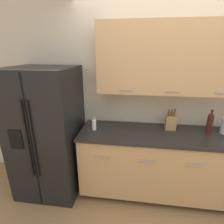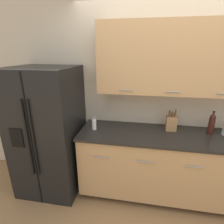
{
  "view_description": "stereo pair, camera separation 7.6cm",
  "coord_description": "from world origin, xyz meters",
  "views": [
    {
      "loc": [
        -0.43,
        -1.24,
        1.92
      ],
      "look_at": [
        -0.72,
        0.83,
        1.18
      ],
      "focal_mm": 28.0,
      "sensor_mm": 36.0,
      "label": 1
    },
    {
      "loc": [
        -0.36,
        -1.23,
        1.92
      ],
      "look_at": [
        -0.72,
        0.83,
        1.18
      ],
      "focal_mm": 28.0,
      "sensor_mm": 36.0,
      "label": 2
    }
  ],
  "objects": [
    {
      "name": "wall_back",
      "position": [
        -0.0,
        1.12,
        1.44
      ],
      "size": [
        10.0,
        0.39,
        2.6
      ],
      "color": "beige",
      "rests_on": "ground_plane"
    },
    {
      "name": "counter_unit",
      "position": [
        -0.01,
        0.83,
        0.47
      ],
      "size": [
        2.23,
        0.64,
        0.93
      ],
      "color": "black",
      "rests_on": "ground_plane"
    },
    {
      "name": "soap_dispenser",
      "position": [
        -0.95,
        0.81,
        1.01
      ],
      "size": [
        0.06,
        0.06,
        0.18
      ],
      "color": "white",
      "rests_on": "counter_unit"
    },
    {
      "name": "wine_bottle",
      "position": [
        0.51,
        0.93,
        1.07
      ],
      "size": [
        0.07,
        0.07,
        0.3
      ],
      "color": "#3D1914",
      "rests_on": "counter_unit"
    },
    {
      "name": "refrigerator",
      "position": [
        -1.58,
        0.76,
        0.87
      ],
      "size": [
        0.82,
        0.79,
        1.74
      ],
      "color": "black",
      "rests_on": "ground_plane"
    },
    {
      "name": "knife_block",
      "position": [
        0.04,
        0.95,
        1.04
      ],
      "size": [
        0.13,
        0.09,
        0.28
      ],
      "color": "#A87A4C",
      "rests_on": "counter_unit"
    }
  ]
}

